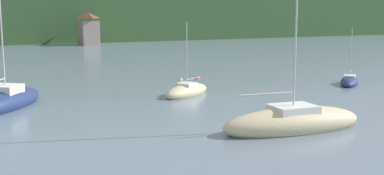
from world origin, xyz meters
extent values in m
cube|color=#2D4C28|center=(0.00, 137.74, 7.99)|extent=(352.00, 47.64, 15.97)
ellipsoid|color=#38562D|center=(41.34, 149.65, 5.59)|extent=(246.40, 33.35, 41.71)
cube|color=gray|center=(12.04, 108.50, 2.40)|extent=(3.33, 5.16, 4.80)
pyramid|color=brown|center=(12.04, 108.50, 5.89)|extent=(3.50, 5.42, 1.17)
ellipsoid|color=#CCBC8E|center=(3.92, 34.64, 0.40)|extent=(8.47, 3.41, 1.77)
cylinder|color=#B7B7BC|center=(3.92, 34.64, 5.94)|extent=(0.10, 0.10, 10.12)
cylinder|color=#ADADB2|center=(2.33, 34.81, 2.10)|extent=(3.18, 0.43, 0.09)
cube|color=silver|center=(3.92, 34.64, 1.13)|extent=(2.52, 2.04, 0.50)
ellipsoid|color=navy|center=(19.10, 45.59, 0.23)|extent=(4.65, 4.35, 1.02)
cylinder|color=#B7B7BC|center=(19.10, 45.59, 2.75)|extent=(0.06, 0.06, 4.47)
cylinder|color=#ADADB2|center=(19.73, 46.15, 1.05)|extent=(1.30, 1.16, 0.05)
cube|color=silver|center=(19.10, 45.59, 0.67)|extent=(1.53, 1.51, 0.32)
ellipsoid|color=#CCBC8E|center=(3.68, 47.08, 0.27)|extent=(5.25, 4.01, 1.22)
cylinder|color=#B7B7BC|center=(3.68, 47.08, 3.12)|extent=(0.06, 0.06, 5.02)
cylinder|color=#ADADB2|center=(4.52, 47.57, 1.21)|extent=(1.71, 1.02, 0.06)
cube|color=silver|center=(3.68, 47.08, 0.79)|extent=(1.71, 1.68, 0.37)
ellipsoid|color=navy|center=(-9.26, 48.19, 0.39)|extent=(6.56, 7.62, 1.72)
cylinder|color=#B7B7BC|center=(-9.26, 48.19, 5.49)|extent=(0.09, 0.09, 9.26)
cube|color=silver|center=(-9.26, 48.19, 1.20)|extent=(2.56, 2.58, 0.67)
sphere|color=yellow|center=(6.82, 54.81, 0.00)|extent=(0.42, 0.42, 0.42)
sphere|color=red|center=(8.61, 54.83, 0.00)|extent=(0.47, 0.47, 0.47)
camera|label=1|loc=(-12.07, 15.13, 6.24)|focal=43.87mm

